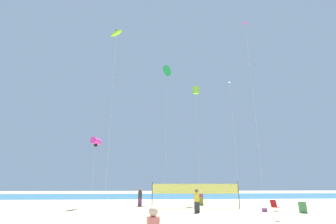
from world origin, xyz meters
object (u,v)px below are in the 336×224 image
(beachgoer_plum_shirt, at_px, (201,196))
(trash_barrel, at_px, (303,207))
(kite_cyan_diamond, at_px, (230,91))
(kite_lime_inflatable, at_px, (117,33))
(folding_beach_chair, at_px, (274,205))
(kite_magenta_diamond, at_px, (246,34))
(beach_handbag, at_px, (265,210))
(kite_lime_box, at_px, (196,90))
(beachgoer_mustard_shirt, at_px, (197,200))
(kite_green_delta, at_px, (166,71))
(beachgoer_charcoal_shirt, at_px, (140,196))
(volleyball_net, at_px, (195,190))
(kite_magenta_tube, at_px, (96,141))

(beachgoer_plum_shirt, xyz_separation_m, trash_barrel, (6.72, -7.11, -0.56))
(kite_cyan_diamond, xyz_separation_m, kite_lime_inflatable, (-14.33, -8.40, 2.63))
(folding_beach_chair, bearing_deg, kite_magenta_diamond, 78.63)
(beach_handbag, distance_m, kite_lime_box, 17.91)
(folding_beach_chair, distance_m, trash_barrel, 2.10)
(trash_barrel, xyz_separation_m, kite_magenta_diamond, (-1.05, 4.44, 18.91))
(trash_barrel, xyz_separation_m, kite_cyan_diamond, (-1.54, 10.23, 13.88))
(beachgoer_mustard_shirt, relative_size, kite_green_delta, 0.09)
(kite_cyan_diamond, relative_size, kite_lime_inflatable, 0.90)
(beachgoer_charcoal_shirt, height_order, kite_magenta_diamond, kite_magenta_diamond)
(folding_beach_chair, bearing_deg, beachgoer_mustard_shirt, -174.52)
(kite_cyan_diamond, bearing_deg, beachgoer_plum_shirt, -148.94)
(volleyball_net, bearing_deg, kite_magenta_diamond, 1.43)
(folding_beach_chair, distance_m, kite_green_delta, 23.76)
(folding_beach_chair, bearing_deg, kite_magenta_tube, 164.29)
(kite_lime_inflatable, bearing_deg, beachgoer_plum_shirt, 30.00)
(kite_green_delta, bearing_deg, volleyball_net, -76.35)
(beachgoer_plum_shirt, relative_size, beachgoer_mustard_shirt, 1.01)
(kite_magenta_diamond, distance_m, kite_magenta_tube, 21.28)
(beach_handbag, bearing_deg, kite_lime_box, 108.44)
(kite_lime_inflatable, bearing_deg, kite_green_delta, 64.60)
(kite_magenta_diamond, relative_size, kite_magenta_tube, 3.08)
(volleyball_net, distance_m, kite_magenta_tube, 11.27)
(beachgoer_mustard_shirt, relative_size, kite_lime_box, 0.12)
(beachgoer_plum_shirt, distance_m, kite_magenta_diamond, 19.39)
(kite_magenta_tube, bearing_deg, folding_beach_chair, -15.43)
(beachgoer_mustard_shirt, xyz_separation_m, kite_lime_box, (2.22, 10.33, 13.56))
(beach_handbag, xyz_separation_m, kite_lime_box, (-3.38, 10.13, 14.38))
(beachgoer_mustard_shirt, bearing_deg, folding_beach_chair, -49.91)
(beachgoer_plum_shirt, xyz_separation_m, kite_lime_box, (0.58, 3.82, 13.55))
(volleyball_net, relative_size, kite_magenta_tube, 1.21)
(beachgoer_plum_shirt, xyz_separation_m, kite_green_delta, (-3.45, 6.73, 17.78))
(kite_lime_box, xyz_separation_m, kite_magenta_tube, (-11.79, -5.17, -8.08))
(beach_handbag, xyz_separation_m, kite_cyan_diamond, (1.23, 9.43, 14.15))
(beachgoer_charcoal_shirt, distance_m, trash_barrel, 14.72)
(kite_magenta_diamond, bearing_deg, kite_magenta_tube, 175.56)
(beachgoer_plum_shirt, bearing_deg, beachgoer_mustard_shirt, -122.49)
(beachgoer_charcoal_shirt, bearing_deg, kite_lime_box, 121.20)
(beachgoer_plum_shirt, distance_m, kite_magenta_tube, 12.55)
(beachgoer_charcoal_shirt, height_order, kite_green_delta, kite_green_delta)
(beachgoer_plum_shirt, xyz_separation_m, kite_cyan_diamond, (5.18, 3.12, 13.32))
(beach_handbag, distance_m, kite_magenta_tube, 17.16)
(kite_cyan_diamond, relative_size, kite_lime_box, 1.04)
(beachgoer_charcoal_shirt, relative_size, kite_cyan_diamond, 0.11)
(volleyball_net, distance_m, kite_green_delta, 19.74)
(kite_lime_box, xyz_separation_m, kite_magenta_diamond, (5.09, -6.48, 4.80))
(trash_barrel, height_order, kite_magenta_diamond, kite_magenta_diamond)
(kite_green_delta, bearing_deg, beachgoer_plum_shirt, -62.87)
(beachgoer_plum_shirt, height_order, kite_green_delta, kite_green_delta)
(kite_cyan_diamond, bearing_deg, beachgoer_charcoal_shirt, -162.35)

